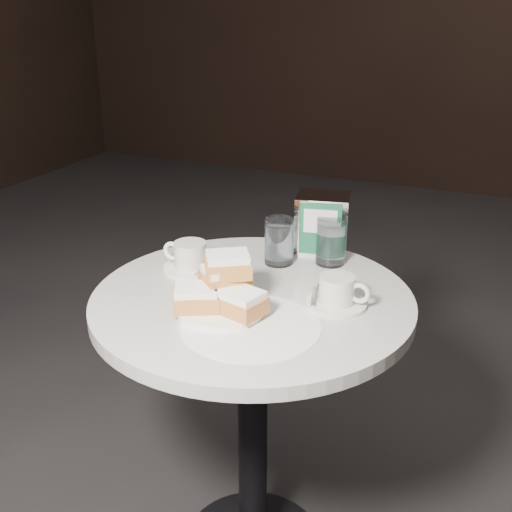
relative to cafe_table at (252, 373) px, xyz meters
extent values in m
cylinder|color=black|center=(0.00, 0.00, -0.18)|extent=(0.07, 0.07, 0.70)
cylinder|color=silver|center=(0.00, 0.00, 0.18)|extent=(0.70, 0.70, 0.03)
cylinder|color=white|center=(0.05, -0.13, 0.20)|extent=(0.31, 0.31, 0.00)
cylinder|color=white|center=(-0.03, -0.09, 0.20)|extent=(0.21, 0.21, 0.01)
cube|color=#C2803B|center=(-0.07, -0.12, 0.23)|extent=(0.11, 0.11, 0.03)
cube|color=white|center=(-0.07, -0.12, 0.25)|extent=(0.11, 0.10, 0.01)
cube|color=#C3793C|center=(0.02, -0.10, 0.23)|extent=(0.11, 0.10, 0.03)
cube|color=white|center=(0.02, -0.10, 0.25)|extent=(0.10, 0.09, 0.01)
cube|color=#CB883E|center=(-0.03, -0.07, 0.26)|extent=(0.12, 0.12, 0.03)
cube|color=white|center=(-0.03, -0.07, 0.28)|extent=(0.11, 0.11, 0.01)
cube|color=#C6843D|center=(-0.03, -0.07, 0.29)|extent=(0.12, 0.11, 0.03)
cube|color=white|center=(-0.03, -0.07, 0.31)|extent=(0.11, 0.10, 0.01)
cylinder|color=white|center=(-0.19, 0.07, 0.20)|extent=(0.13, 0.13, 0.01)
cylinder|color=beige|center=(-0.19, 0.07, 0.24)|extent=(0.08, 0.08, 0.06)
cylinder|color=#845E48|center=(-0.19, 0.07, 0.26)|extent=(0.07, 0.07, 0.00)
torus|color=white|center=(-0.24, 0.07, 0.24)|extent=(0.05, 0.01, 0.05)
cube|color=#B6B5BA|center=(-0.14, 0.07, 0.21)|extent=(0.04, 0.09, 0.00)
sphere|color=silver|center=(-0.14, 0.11, 0.21)|extent=(0.02, 0.02, 0.02)
cylinder|color=silver|center=(0.18, 0.03, 0.20)|extent=(0.13, 0.13, 0.01)
cylinder|color=beige|center=(0.18, 0.03, 0.24)|extent=(0.08, 0.08, 0.06)
cylinder|color=#8C684C|center=(0.18, 0.03, 0.26)|extent=(0.07, 0.07, 0.00)
torus|color=beige|center=(0.23, 0.03, 0.24)|extent=(0.05, 0.01, 0.05)
cube|color=silver|center=(0.13, 0.03, 0.21)|extent=(0.03, 0.09, 0.00)
sphere|color=silver|center=(0.13, 0.07, 0.21)|extent=(0.02, 0.02, 0.02)
cylinder|color=silver|center=(-0.01, 0.19, 0.25)|extent=(0.09, 0.09, 0.11)
cylinder|color=white|center=(-0.01, 0.19, 0.25)|extent=(0.08, 0.08, 0.10)
cylinder|color=silver|center=(0.10, 0.24, 0.26)|extent=(0.09, 0.09, 0.11)
cylinder|color=silver|center=(0.10, 0.24, 0.25)|extent=(0.08, 0.08, 0.10)
cube|color=silver|center=(0.06, 0.30, 0.27)|extent=(0.15, 0.13, 0.15)
cube|color=#195A3C|center=(0.07, 0.24, 0.28)|extent=(0.10, 0.03, 0.13)
cube|color=silver|center=(0.07, 0.24, 0.30)|extent=(0.08, 0.02, 0.06)
camera|label=1|loc=(0.51, -1.14, 0.82)|focal=45.00mm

